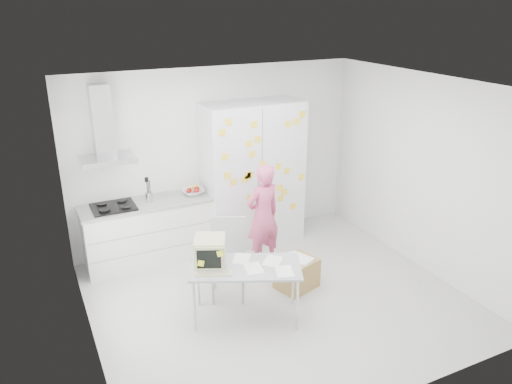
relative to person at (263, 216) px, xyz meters
name	(u,v)px	position (x,y,z in m)	size (l,w,h in m)	color
floor	(277,299)	(-0.24, -0.89, -0.76)	(4.50, 4.00, 0.02)	silver
walls	(253,182)	(-0.24, -0.17, 0.60)	(4.52, 4.01, 2.70)	white
ceiling	(281,86)	(-0.24, -0.89, 1.95)	(4.50, 4.00, 0.02)	white
counter_run	(149,231)	(-1.44, 0.81, -0.28)	(1.84, 0.63, 1.28)	white
range_hood	(103,131)	(-1.89, 0.94, 1.20)	(0.70, 0.48, 1.01)	silver
tall_cabinet	(253,174)	(0.21, 0.78, 0.35)	(1.50, 0.68, 2.20)	silver
person	(263,216)	(0.00, 0.00, 0.00)	(0.55, 0.36, 1.51)	#D1517E
desk	(223,259)	(-0.98, -0.94, 0.02)	(1.43, 1.11, 1.02)	#A7AAB2
chair	(228,253)	(-0.74, -0.50, -0.17)	(0.62, 0.62, 1.03)	#A2A3A0
cardboard_box	(297,273)	(0.12, -0.76, -0.54)	(0.60, 0.54, 0.44)	#A78848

